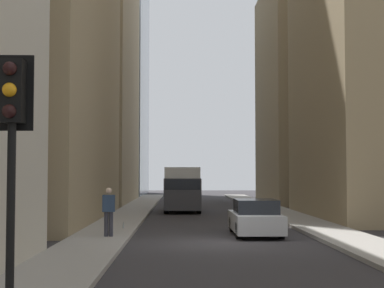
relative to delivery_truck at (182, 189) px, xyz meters
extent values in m
plane|color=#302D30|center=(-17.49, -1.40, -1.46)|extent=(135.00, 135.00, 0.00)
cube|color=gray|center=(-17.49, 3.10, -1.39)|extent=(90.00, 2.20, 0.14)
cube|color=gray|center=(-17.49, -5.90, -1.39)|extent=(90.00, 2.20, 0.14)
cube|color=#9E8966|center=(10.79, -12.00, 7.74)|extent=(13.13, 10.00, 18.41)
cube|color=#9E8966|center=(-7.89, 9.20, 9.99)|extent=(17.82, 10.00, 22.91)
cube|color=#9E8966|center=(11.49, 9.20, 8.46)|extent=(17.05, 10.00, 19.84)
cube|color=silver|center=(0.91, 0.00, 0.08)|extent=(4.60, 2.25, 2.60)
cube|color=#38383D|center=(-2.29, 0.00, -0.27)|extent=(1.90, 2.25, 1.90)
cube|color=black|center=(-2.29, 0.00, 0.33)|extent=(1.92, 2.09, 0.64)
cylinder|color=black|center=(-2.29, -0.99, -1.02)|extent=(0.88, 0.28, 0.88)
cylinder|color=black|center=(-2.29, 0.98, -1.02)|extent=(0.88, 0.28, 0.88)
cylinder|color=black|center=(2.31, -0.99, -1.02)|extent=(0.88, 0.28, 0.88)
cylinder|color=black|center=(2.31, 0.98, -1.02)|extent=(0.88, 0.28, 0.88)
cube|color=#B7BABF|center=(-15.00, -2.80, -0.93)|extent=(4.30, 1.78, 0.70)
cube|color=black|center=(-15.20, -2.80, -0.31)|extent=(2.10, 1.58, 0.54)
cylinder|color=black|center=(-13.65, -3.58, -1.14)|extent=(0.64, 0.22, 0.64)
cylinder|color=black|center=(-13.65, -2.02, -1.14)|extent=(0.64, 0.22, 0.64)
cylinder|color=black|center=(-16.35, -3.58, -1.14)|extent=(0.64, 0.22, 0.64)
cylinder|color=black|center=(-16.35, -2.02, -1.14)|extent=(0.64, 0.22, 0.64)
cylinder|color=black|center=(-29.92, 2.56, 0.17)|extent=(0.12, 0.12, 2.98)
cube|color=black|center=(-29.92, 2.56, 2.11)|extent=(0.28, 0.32, 0.90)
cube|color=black|center=(-29.76, 2.56, 2.11)|extent=(0.03, 0.52, 1.10)
sphere|color=black|center=(-30.08, 2.56, 2.41)|extent=(0.20, 0.20, 0.20)
sphere|color=orange|center=(-30.08, 2.56, 2.11)|extent=(0.20, 0.20, 0.20)
sphere|color=black|center=(-30.08, 2.56, 1.81)|extent=(0.20, 0.20, 0.20)
cylinder|color=#33333D|center=(-16.66, 2.68, -0.87)|extent=(0.16, 0.16, 0.89)
cylinder|color=#33333D|center=(-16.66, 2.85, -0.87)|extent=(0.16, 0.16, 0.89)
cube|color=navy|center=(-16.66, 2.76, -0.12)|extent=(0.26, 0.44, 0.61)
sphere|color=beige|center=(-16.66, 2.76, 0.34)|extent=(0.22, 0.22, 0.22)
cylinder|color=#999EA3|center=(-13.41, 2.53, -1.22)|extent=(0.07, 0.07, 0.20)
cylinder|color=#999EA3|center=(-13.41, 2.53, -1.08)|extent=(0.03, 0.03, 0.07)
camera|label=1|loc=(-38.30, 0.19, 0.94)|focal=55.30mm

